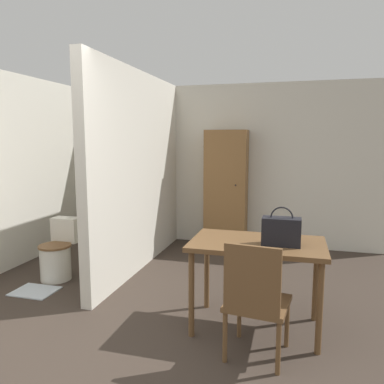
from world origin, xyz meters
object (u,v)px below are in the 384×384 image
Objects in this scene: wooden_chair at (256,298)px; wooden_cabinet at (226,189)px; dining_table at (257,252)px; handbag at (281,231)px; toilet at (58,254)px.

wooden_cabinet is at bearing 111.87° from wooden_chair.
dining_table is at bearing 102.26° from wooden_chair.
wooden_chair is (0.04, -0.50, -0.20)m from dining_table.
toilet is at bearing 165.85° from handbag.
wooden_chair is 0.63m from handbag.
handbag is at bearing -70.06° from wooden_cabinet.
toilet is at bearing -132.47° from wooden_cabinet.
wooden_cabinet is at bearing 109.94° from handbag.
handbag is (0.16, 0.44, 0.42)m from wooden_chair.
wooden_chair is 3.08m from wooden_cabinet.
wooden_cabinet is at bearing 47.53° from toilet.
dining_table is at bearing 164.27° from handbag.
handbag is (2.61, -0.66, 0.61)m from toilet.
wooden_cabinet reaches higher than toilet.
wooden_cabinet reaches higher than wooden_chair.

